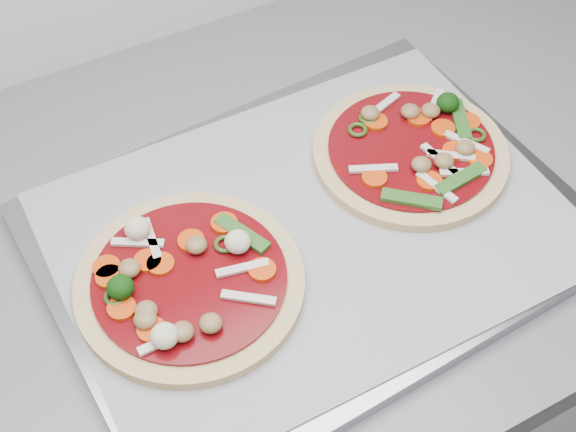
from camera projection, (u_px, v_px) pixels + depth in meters
name	position (u px, v px, depth m)	size (l,w,h in m)	color
baking_tray	(312.00, 232.00, 0.77)	(0.49, 0.36, 0.02)	gray
parchment	(312.00, 226.00, 0.76)	(0.47, 0.34, 0.00)	gray
pizza_left	(187.00, 281.00, 0.71)	(0.21, 0.21, 0.03)	tan
pizza_right	(413.00, 150.00, 0.81)	(0.25, 0.25, 0.03)	tan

